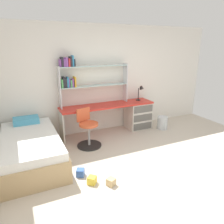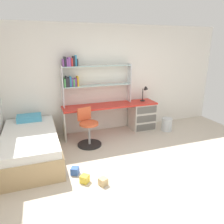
{
  "view_description": "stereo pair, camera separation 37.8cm",
  "coord_description": "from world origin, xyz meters",
  "px_view_note": "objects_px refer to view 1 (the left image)",
  "views": [
    {
      "loc": [
        -2.08,
        -2.3,
        2.07
      ],
      "look_at": [
        -0.31,
        1.51,
        0.76
      ],
      "focal_mm": 34.32,
      "sensor_mm": 36.0,
      "label": 1
    },
    {
      "loc": [
        -1.73,
        -2.45,
        2.07
      ],
      "look_at": [
        -0.31,
        1.51,
        0.76
      ],
      "focal_mm": 34.32,
      "sensor_mm": 36.0,
      "label": 2
    }
  ],
  "objects_px": {
    "toy_block_blue_2": "(80,173)",
    "bookshelf_hutch": "(82,76)",
    "desk_lamp": "(141,91)",
    "waste_bin": "(162,123)",
    "swivel_chair": "(88,132)",
    "desk": "(130,114)",
    "bed_platform": "(31,149)",
    "toy_block_natural_0": "(111,182)",
    "toy_block_yellow_1": "(92,180)"
  },
  "relations": [
    {
      "from": "swivel_chair",
      "to": "toy_block_blue_2",
      "type": "xyz_separation_m",
      "value": [
        -0.49,
        -1.02,
        -0.26
      ]
    },
    {
      "from": "desk",
      "to": "toy_block_yellow_1",
      "type": "xyz_separation_m",
      "value": [
        -1.69,
        -1.79,
        -0.35
      ]
    },
    {
      "from": "bookshelf_hutch",
      "to": "toy_block_blue_2",
      "type": "bearing_deg",
      "value": -110.19
    },
    {
      "from": "desk",
      "to": "desk_lamp",
      "type": "height_order",
      "value": "desk_lamp"
    },
    {
      "from": "swivel_chair",
      "to": "bed_platform",
      "type": "distance_m",
      "value": 1.19
    },
    {
      "from": "waste_bin",
      "to": "swivel_chair",
      "type": "bearing_deg",
      "value": -176.33
    },
    {
      "from": "swivel_chair",
      "to": "toy_block_yellow_1",
      "type": "distance_m",
      "value": 1.38
    },
    {
      "from": "desk_lamp",
      "to": "toy_block_yellow_1",
      "type": "bearing_deg",
      "value": -137.93
    },
    {
      "from": "toy_block_yellow_1",
      "to": "desk_lamp",
      "type": "bearing_deg",
      "value": 42.07
    },
    {
      "from": "swivel_chair",
      "to": "toy_block_blue_2",
      "type": "distance_m",
      "value": 1.16
    },
    {
      "from": "waste_bin",
      "to": "desk_lamp",
      "type": "bearing_deg",
      "value": 139.56
    },
    {
      "from": "bed_platform",
      "to": "toy_block_blue_2",
      "type": "bearing_deg",
      "value": -50.38
    },
    {
      "from": "desk",
      "to": "toy_block_yellow_1",
      "type": "bearing_deg",
      "value": -133.29
    },
    {
      "from": "swivel_chair",
      "to": "toy_block_natural_0",
      "type": "height_order",
      "value": "swivel_chair"
    },
    {
      "from": "desk",
      "to": "toy_block_yellow_1",
      "type": "distance_m",
      "value": 2.48
    },
    {
      "from": "toy_block_blue_2",
      "to": "bookshelf_hutch",
      "type": "bearing_deg",
      "value": 69.81
    },
    {
      "from": "swivel_chair",
      "to": "toy_block_natural_0",
      "type": "relative_size",
      "value": 6.97
    },
    {
      "from": "bed_platform",
      "to": "waste_bin",
      "type": "distance_m",
      "value": 3.25
    },
    {
      "from": "bookshelf_hutch",
      "to": "toy_block_blue_2",
      "type": "relative_size",
      "value": 13.43
    },
    {
      "from": "toy_block_natural_0",
      "to": "bed_platform",
      "type": "bearing_deg",
      "value": 129.5
    },
    {
      "from": "bed_platform",
      "to": "toy_block_blue_2",
      "type": "distance_m",
      "value": 1.09
    },
    {
      "from": "desk",
      "to": "toy_block_blue_2",
      "type": "relative_size",
      "value": 18.73
    },
    {
      "from": "bookshelf_hutch",
      "to": "desk_lamp",
      "type": "xyz_separation_m",
      "value": [
        1.5,
        -0.13,
        -0.44
      ]
    },
    {
      "from": "desk_lamp",
      "to": "toy_block_yellow_1",
      "type": "relative_size",
      "value": 3.14
    },
    {
      "from": "bookshelf_hutch",
      "to": "toy_block_natural_0",
      "type": "distance_m",
      "value": 2.51
    },
    {
      "from": "bed_platform",
      "to": "toy_block_yellow_1",
      "type": "xyz_separation_m",
      "value": [
        0.79,
        -1.1,
        -0.21
      ]
    },
    {
      "from": "bed_platform",
      "to": "toy_block_blue_2",
      "type": "xyz_separation_m",
      "value": [
        0.68,
        -0.82,
        -0.2
      ]
    },
    {
      "from": "desk_lamp",
      "to": "toy_block_blue_2",
      "type": "xyz_separation_m",
      "value": [
        -2.11,
        -1.53,
        -0.91
      ]
    },
    {
      "from": "toy_block_blue_2",
      "to": "desk",
      "type": "bearing_deg",
      "value": 40.21
    },
    {
      "from": "desk",
      "to": "bed_platform",
      "type": "xyz_separation_m",
      "value": [
        -2.47,
        -0.69,
        -0.14
      ]
    },
    {
      "from": "bed_platform",
      "to": "waste_bin",
      "type": "relative_size",
      "value": 5.89
    },
    {
      "from": "toy_block_blue_2",
      "to": "toy_block_yellow_1",
      "type": "bearing_deg",
      "value": -69.38
    },
    {
      "from": "bed_platform",
      "to": "waste_bin",
      "type": "bearing_deg",
      "value": 5.88
    },
    {
      "from": "desk_lamp",
      "to": "bed_platform",
      "type": "bearing_deg",
      "value": -165.76
    },
    {
      "from": "desk_lamp",
      "to": "toy_block_yellow_1",
      "type": "distance_m",
      "value": 2.85
    },
    {
      "from": "desk_lamp",
      "to": "toy_block_yellow_1",
      "type": "height_order",
      "value": "desk_lamp"
    },
    {
      "from": "desk_lamp",
      "to": "desk",
      "type": "bearing_deg",
      "value": -176.73
    },
    {
      "from": "toy_block_natural_0",
      "to": "toy_block_blue_2",
      "type": "bearing_deg",
      "value": 129.29
    },
    {
      "from": "desk_lamp",
      "to": "waste_bin",
      "type": "relative_size",
      "value": 1.17
    },
    {
      "from": "waste_bin",
      "to": "toy_block_yellow_1",
      "type": "height_order",
      "value": "waste_bin"
    },
    {
      "from": "bookshelf_hutch",
      "to": "toy_block_yellow_1",
      "type": "distance_m",
      "value": 2.41
    },
    {
      "from": "bed_platform",
      "to": "toy_block_natural_0",
      "type": "distance_m",
      "value": 1.65
    },
    {
      "from": "desk",
      "to": "waste_bin",
      "type": "xyz_separation_m",
      "value": [
        0.76,
        -0.36,
        -0.24
      ]
    },
    {
      "from": "bookshelf_hutch",
      "to": "bed_platform",
      "type": "xyz_separation_m",
      "value": [
        -1.29,
        -0.83,
        -1.15
      ]
    },
    {
      "from": "bed_platform",
      "to": "waste_bin",
      "type": "xyz_separation_m",
      "value": [
        3.23,
        0.33,
        -0.1
      ]
    },
    {
      "from": "toy_block_natural_0",
      "to": "toy_block_blue_2",
      "type": "height_order",
      "value": "toy_block_blue_2"
    },
    {
      "from": "waste_bin",
      "to": "desk",
      "type": "bearing_deg",
      "value": 154.75
    },
    {
      "from": "swivel_chair",
      "to": "waste_bin",
      "type": "relative_size",
      "value": 2.47
    },
    {
      "from": "desk_lamp",
      "to": "toy_block_blue_2",
      "type": "height_order",
      "value": "desk_lamp"
    },
    {
      "from": "waste_bin",
      "to": "toy_block_natural_0",
      "type": "xyz_separation_m",
      "value": [
        -2.19,
        -1.59,
        -0.11
      ]
    }
  ]
}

